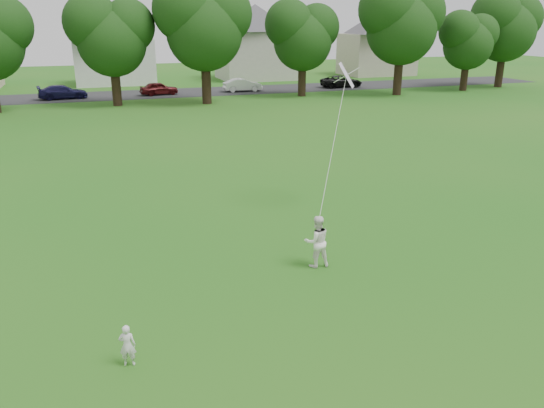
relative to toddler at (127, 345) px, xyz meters
name	(u,v)px	position (x,y,z in m)	size (l,w,h in m)	color
ground	(250,338)	(2.56, 0.14, -0.45)	(160.00, 160.00, 0.00)	#1B6216
street	(122,95)	(2.56, 42.14, -0.45)	(90.00, 7.00, 0.01)	#2D2D30
toddler	(127,345)	(0.00, 0.00, 0.00)	(0.33, 0.22, 0.91)	silver
older_boy	(317,241)	(5.34, 2.99, 0.30)	(0.73, 0.57, 1.50)	white
kite	(333,144)	(6.77, 5.16, 2.47)	(1.90, 2.72, 6.38)	white
tree_row	(143,23)	(4.30, 35.38, 5.91)	(81.46, 8.84, 11.04)	black
parked_cars	(85,91)	(-0.67, 41.14, 0.15)	(55.20, 2.13, 1.28)	black
house_row	(100,39)	(1.31, 52.14, 4.27)	(76.45, 13.06, 9.80)	beige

